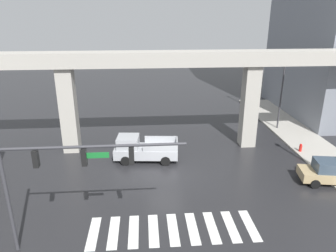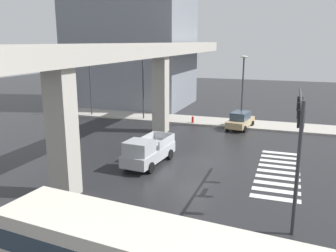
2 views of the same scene
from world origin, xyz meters
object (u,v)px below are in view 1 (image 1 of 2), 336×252
(street_lamp_far_north, at_px, (259,74))
(fire_hydrant, at_px, (300,148))
(pickup_truck, at_px, (143,149))
(street_lamp_mid_block, at_px, (282,86))
(sedan_tan, at_px, (331,172))
(traffic_signal_mast, at_px, (61,168))

(street_lamp_far_north, distance_m, fire_hydrant, 13.20)
(pickup_truck, xyz_separation_m, street_lamp_mid_block, (13.96, 6.21, 3.57))
(fire_hydrant, bearing_deg, sedan_tan, -93.34)
(street_lamp_mid_block, bearing_deg, street_lamp_far_north, 90.00)
(street_lamp_far_north, bearing_deg, pickup_truck, -137.28)
(sedan_tan, bearing_deg, street_lamp_far_north, 87.74)
(street_lamp_mid_block, distance_m, fire_hydrant, 7.17)
(traffic_signal_mast, relative_size, fire_hydrant, 10.22)
(sedan_tan, relative_size, street_lamp_mid_block, 0.63)
(street_lamp_mid_block, height_order, fire_hydrant, street_lamp_mid_block)
(pickup_truck, xyz_separation_m, street_lamp_far_north, (13.96, 12.89, 3.57))
(fire_hydrant, bearing_deg, street_lamp_mid_block, 86.09)
(pickup_truck, height_order, sedan_tan, pickup_truck)
(sedan_tan, distance_m, traffic_signal_mast, 18.17)
(pickup_truck, relative_size, fire_hydrant, 6.18)
(street_lamp_mid_block, bearing_deg, sedan_tan, -93.65)
(sedan_tan, bearing_deg, fire_hydrant, 86.66)
(sedan_tan, xyz_separation_m, fire_hydrant, (0.29, 5.04, -0.42))
(street_lamp_mid_block, relative_size, street_lamp_far_north, 1.00)
(pickup_truck, xyz_separation_m, sedan_tan, (13.27, -4.68, -0.14))
(traffic_signal_mast, xyz_separation_m, fire_hydrant, (17.33, 10.19, -4.12))
(traffic_signal_mast, bearing_deg, street_lamp_far_north, 52.04)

